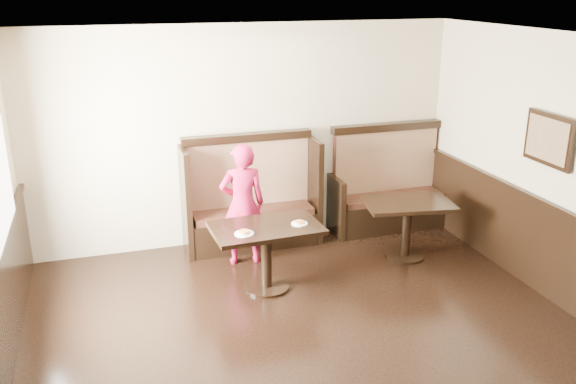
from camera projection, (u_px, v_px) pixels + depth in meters
name	position (u px, v px, depth m)	size (l,w,h in m)	color
room_shell	(306.00, 314.00, 5.02)	(7.00, 7.00, 7.00)	#BFAF8A
booth_main	(251.00, 205.00, 7.87)	(1.75, 0.72, 1.45)	black
booth_neighbor	(387.00, 194.00, 8.44)	(1.65, 0.72, 1.45)	black
table_main	(266.00, 241.00, 6.67)	(1.21, 0.79, 0.75)	black
table_neighbor	(407.00, 216.00, 7.46)	(1.15, 0.85, 0.73)	black
child	(243.00, 205.00, 7.25)	(0.55, 0.36, 1.50)	#A9123B
pizza_plate_left	(244.00, 233.00, 6.39)	(0.21, 0.21, 0.04)	white
pizza_plate_right	(300.00, 223.00, 6.66)	(0.18, 0.18, 0.03)	white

